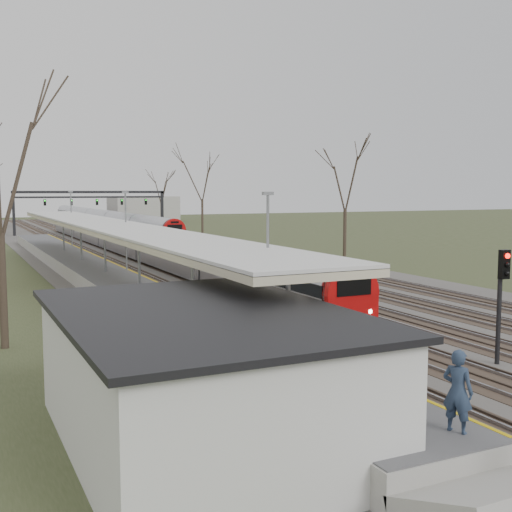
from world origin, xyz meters
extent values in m
cube|color=#474442|center=(0.00, 55.00, 0.05)|extent=(24.00, 160.00, 0.10)
cube|color=#4C3828|center=(-6.00, 55.00, 0.09)|extent=(2.60, 160.00, 0.06)
cube|color=gray|center=(-6.72, 55.00, 0.16)|extent=(0.07, 160.00, 0.12)
cube|color=gray|center=(-5.28, 55.00, 0.16)|extent=(0.07, 160.00, 0.12)
cube|color=#4C3828|center=(-2.50, 55.00, 0.09)|extent=(2.60, 160.00, 0.06)
cube|color=gray|center=(-3.22, 55.00, 0.16)|extent=(0.07, 160.00, 0.12)
cube|color=gray|center=(-1.78, 55.00, 0.16)|extent=(0.07, 160.00, 0.12)
cube|color=#4C3828|center=(1.00, 55.00, 0.09)|extent=(2.60, 160.00, 0.06)
cube|color=gray|center=(0.28, 55.00, 0.16)|extent=(0.07, 160.00, 0.12)
cube|color=gray|center=(1.72, 55.00, 0.16)|extent=(0.07, 160.00, 0.12)
cube|color=#4C3828|center=(4.50, 55.00, 0.09)|extent=(2.60, 160.00, 0.06)
cube|color=gray|center=(3.78, 55.00, 0.16)|extent=(0.07, 160.00, 0.12)
cube|color=gray|center=(5.22, 55.00, 0.16)|extent=(0.07, 160.00, 0.12)
cube|color=#4C3828|center=(8.00, 55.00, 0.09)|extent=(2.60, 160.00, 0.06)
cube|color=gray|center=(7.28, 55.00, 0.16)|extent=(0.07, 160.00, 0.12)
cube|color=gray|center=(8.72, 55.00, 0.16)|extent=(0.07, 160.00, 0.12)
cube|color=#9E9B93|center=(-9.05, 37.50, 0.50)|extent=(3.50, 69.00, 1.00)
cylinder|color=slate|center=(-9.05, 10.00, 2.50)|extent=(0.14, 0.14, 3.00)
cylinder|color=slate|center=(-9.05, 18.00, 2.50)|extent=(0.14, 0.14, 3.00)
cylinder|color=slate|center=(-9.05, 26.00, 2.50)|extent=(0.14, 0.14, 3.00)
cylinder|color=slate|center=(-9.05, 34.00, 2.50)|extent=(0.14, 0.14, 3.00)
cylinder|color=slate|center=(-9.05, 42.00, 2.50)|extent=(0.14, 0.14, 3.00)
cylinder|color=slate|center=(-9.05, 50.00, 2.50)|extent=(0.14, 0.14, 3.00)
cube|color=silver|center=(-9.05, 33.00, 4.05)|extent=(4.10, 50.00, 0.12)
cube|color=beige|center=(-9.05, 33.00, 3.88)|extent=(4.10, 50.00, 0.25)
cube|color=silver|center=(-12.50, 8.00, 1.60)|extent=(6.00, 9.00, 3.20)
cube|color=black|center=(-10.00, 85.00, 3.00)|extent=(0.35, 0.35, 6.00)
cube|color=black|center=(10.50, 85.00, 3.00)|extent=(0.35, 0.35, 6.00)
cube|color=black|center=(0.25, 85.00, 5.90)|extent=(21.00, 0.35, 0.35)
cube|color=black|center=(0.25, 85.00, 5.20)|extent=(21.00, 0.25, 0.25)
cube|color=black|center=(-6.00, 84.80, 4.50)|extent=(0.32, 0.22, 0.85)
sphere|color=#0CFF19|center=(-6.00, 84.66, 4.75)|extent=(0.16, 0.16, 0.16)
cube|color=black|center=(-2.50, 84.80, 4.50)|extent=(0.32, 0.22, 0.85)
sphere|color=#0CFF19|center=(-2.50, 84.66, 4.75)|extent=(0.16, 0.16, 0.16)
cube|color=black|center=(1.00, 84.80, 4.50)|extent=(0.32, 0.22, 0.85)
sphere|color=#0CFF19|center=(1.00, 84.66, 4.75)|extent=(0.16, 0.16, 0.16)
cube|color=black|center=(4.50, 84.80, 4.50)|extent=(0.32, 0.22, 0.85)
sphere|color=#0CFF19|center=(4.50, 84.66, 4.75)|extent=(0.16, 0.16, 0.16)
cube|color=black|center=(8.00, 84.80, 4.50)|extent=(0.32, 0.22, 0.85)
sphere|color=#0CFF19|center=(8.00, 84.66, 4.75)|extent=(0.16, 0.16, 0.16)
cylinder|color=#2D231C|center=(-16.00, 20.00, 2.25)|extent=(0.30, 0.30, 4.50)
cylinder|color=#2D231C|center=(14.00, 42.00, 2.25)|extent=(0.30, 0.30, 4.50)
cube|color=#989AA2|center=(-2.50, 53.92, 1.10)|extent=(2.55, 75.00, 1.60)
cylinder|color=#989AA2|center=(-2.50, 53.92, 1.75)|extent=(2.60, 74.70, 2.60)
cube|color=black|center=(-2.50, 53.92, 1.85)|extent=(2.62, 74.40, 0.55)
cube|color=#A80909|center=(-2.50, 16.52, 1.05)|extent=(2.55, 0.50, 1.50)
cylinder|color=#A80909|center=(-2.50, 16.57, 1.75)|extent=(2.60, 0.60, 2.60)
cube|color=black|center=(-2.50, 16.30, 2.05)|extent=(1.70, 0.12, 0.70)
sphere|color=white|center=(-3.35, 16.32, 0.95)|extent=(0.22, 0.22, 0.22)
sphere|color=white|center=(-1.65, 16.32, 0.95)|extent=(0.22, 0.22, 0.22)
cube|color=black|center=(-2.50, 53.92, 0.17)|extent=(1.80, 74.00, 0.35)
cube|color=#989AA2|center=(4.50, 98.76, 1.10)|extent=(2.55, 75.00, 1.60)
cylinder|color=#989AA2|center=(4.50, 98.76, 1.75)|extent=(2.60, 74.70, 2.60)
cube|color=black|center=(4.50, 98.76, 1.85)|extent=(2.62, 74.40, 0.55)
cube|color=#A80909|center=(4.50, 61.36, 1.05)|extent=(2.55, 0.50, 1.50)
cylinder|color=#A80909|center=(4.50, 61.41, 1.75)|extent=(2.60, 0.60, 2.60)
cube|color=black|center=(4.50, 61.14, 2.05)|extent=(1.70, 0.12, 0.70)
sphere|color=white|center=(3.65, 61.16, 0.95)|extent=(0.22, 0.22, 0.22)
sphere|color=white|center=(5.35, 61.16, 0.95)|extent=(0.22, 0.22, 0.22)
cube|color=black|center=(4.50, 98.76, 0.17)|extent=(1.80, 74.00, 0.35)
imported|color=#293951|center=(-8.24, 4.00, 1.90)|extent=(0.66, 0.78, 1.80)
cylinder|color=black|center=(-0.75, 10.06, 2.00)|extent=(0.16, 0.16, 4.00)
cube|color=black|center=(-0.75, 9.91, 3.60)|extent=(0.35, 0.22, 1.00)
sphere|color=#FF0C05|center=(-0.75, 9.78, 3.90)|extent=(0.18, 0.18, 0.18)
camera|label=1|loc=(-17.71, -5.97, 6.10)|focal=45.00mm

